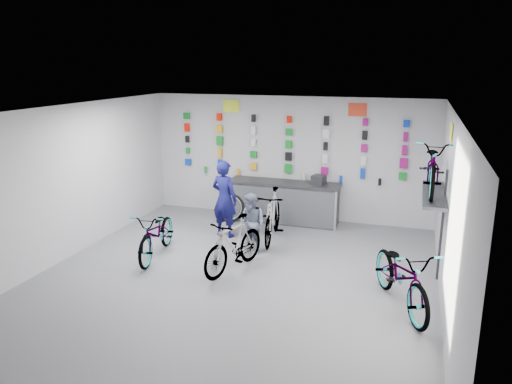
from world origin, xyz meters
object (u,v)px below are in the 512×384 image
(bike_service, at_px, (273,216))
(customer, at_px, (252,224))
(counter, at_px, (284,203))
(bike_right, at_px, (402,275))
(bike_center, at_px, (234,244))
(clerk, at_px, (224,199))
(bike_left, at_px, (157,233))

(bike_service, bearing_deg, customer, -110.79)
(counter, height_order, bike_right, bike_right)
(counter, distance_m, bike_center, 3.12)
(bike_right, xyz_separation_m, clerk, (-3.88, 2.29, 0.32))
(bike_left, relative_size, bike_service, 1.00)
(bike_left, distance_m, bike_service, 2.52)
(bike_service, distance_m, customer, 0.85)
(counter, distance_m, bike_right, 4.66)
(bike_center, distance_m, customer, 0.98)
(counter, height_order, bike_center, bike_center)
(bike_service, relative_size, customer, 1.51)
(bike_left, xyz_separation_m, customer, (1.72, 0.80, 0.13))
(customer, bearing_deg, counter, 112.06)
(bike_center, xyz_separation_m, customer, (0.03, 0.97, 0.10))
(bike_right, relative_size, clerk, 1.20)
(clerk, bearing_deg, bike_right, 163.27)
(bike_center, xyz_separation_m, bike_right, (3.01, -0.54, 0.02))
(bike_center, distance_m, bike_right, 3.06)
(bike_center, distance_m, clerk, 1.98)
(bike_service, xyz_separation_m, customer, (-0.20, -0.82, 0.06))
(bike_right, bearing_deg, bike_left, 147.04)
(bike_left, distance_m, clerk, 1.82)
(clerk, bearing_deg, bike_left, 76.17)
(bike_service, bearing_deg, bike_right, -46.98)
(bike_left, xyz_separation_m, bike_center, (1.69, -0.17, 0.03))
(bike_right, bearing_deg, counter, 103.86)
(counter, relative_size, bike_right, 1.32)
(bike_right, height_order, bike_service, bike_service)
(bike_service, bearing_deg, counter, 87.37)
(counter, bearing_deg, clerk, -125.93)
(bike_center, relative_size, bike_service, 0.92)
(counter, relative_size, bike_left, 1.45)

